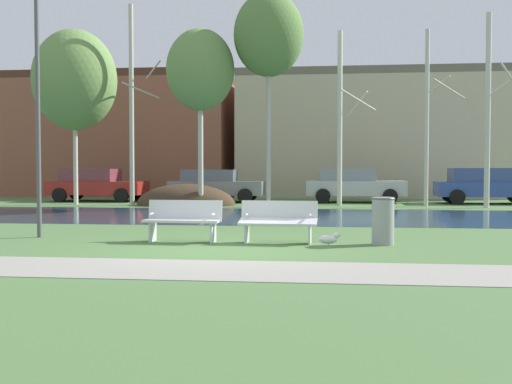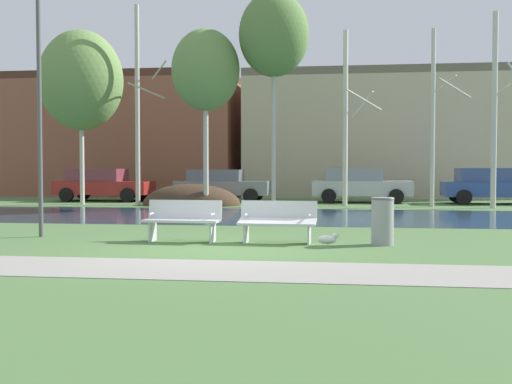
# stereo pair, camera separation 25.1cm
# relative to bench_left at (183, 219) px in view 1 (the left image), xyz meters

# --- Properties ---
(ground_plane) EXTENTS (120.00, 120.00, 0.00)m
(ground_plane) POSITION_rel_bench_left_xyz_m (1.00, 8.84, -0.47)
(ground_plane) COLOR #4C703D
(paved_path_strip) EXTENTS (60.00, 1.90, 0.01)m
(paved_path_strip) POSITION_rel_bench_left_xyz_m (1.00, -3.52, -0.47)
(paved_path_strip) COLOR gray
(paved_path_strip) RESTS_ON ground
(river_band) EXTENTS (80.00, 6.94, 0.01)m
(river_band) POSITION_rel_bench_left_xyz_m (1.00, 7.16, -0.47)
(river_band) COLOR #284256
(river_band) RESTS_ON ground
(soil_mound) EXTENTS (4.11, 2.59, 1.76)m
(soil_mound) POSITION_rel_bench_left_xyz_m (-2.82, 12.49, -0.47)
(soil_mound) COLOR #423021
(soil_mound) RESTS_ON ground
(bench_left) EXTENTS (1.62, 0.62, 0.87)m
(bench_left) POSITION_rel_bench_left_xyz_m (0.00, 0.00, 0.00)
(bench_left) COLOR silver
(bench_left) RESTS_ON ground
(bench_right) EXTENTS (1.62, 0.62, 0.87)m
(bench_right) POSITION_rel_bench_left_xyz_m (2.01, 0.00, 0.00)
(bench_right) COLOR silver
(bench_right) RESTS_ON ground
(trash_bin) EXTENTS (0.47, 0.47, 0.96)m
(trash_bin) POSITION_rel_bench_left_xyz_m (4.14, -0.02, 0.03)
(trash_bin) COLOR gray
(trash_bin) RESTS_ON ground
(seagull) EXTENTS (0.46, 0.17, 0.27)m
(seagull) POSITION_rel_bench_left_xyz_m (3.05, -0.28, -0.34)
(seagull) COLOR white
(seagull) RESTS_ON ground
(streetlamp) EXTENTS (0.32, 0.32, 5.72)m
(streetlamp) POSITION_rel_bench_left_xyz_m (-3.39, 0.46, 3.31)
(streetlamp) COLOR #4C4C51
(streetlamp) RESTS_ON ground
(birch_far_left) EXTENTS (3.49, 3.49, 7.31)m
(birch_far_left) POSITION_rel_bench_left_xyz_m (-7.53, 12.46, 4.73)
(birch_far_left) COLOR beige
(birch_far_left) RESTS_ON ground
(birch_left) EXTENTS (1.43, 2.52, 8.20)m
(birch_left) POSITION_rel_bench_left_xyz_m (-4.97, 12.19, 3.68)
(birch_left) COLOR #BCB7A8
(birch_left) RESTS_ON ground
(birch_center_left) EXTENTS (2.69, 2.69, 7.01)m
(birch_center_left) POSITION_rel_bench_left_xyz_m (-2.01, 11.60, 4.91)
(birch_center_left) COLOR #BCB7A8
(birch_center_left) RESTS_ON ground
(birch_center) EXTENTS (2.74, 2.74, 8.65)m
(birch_center) POSITION_rel_bench_left_xyz_m (0.67, 11.75, 6.25)
(birch_center) COLOR #BCB7A8
(birch_center) RESTS_ON ground
(birch_center_right) EXTENTS (1.55, 2.55, 7.09)m
(birch_center_right) POSITION_rel_bench_left_xyz_m (3.50, 12.93, 3.11)
(birch_center_right) COLOR beige
(birch_center_right) RESTS_ON ground
(birch_right) EXTENTS (1.54, 2.33, 7.01)m
(birch_right) POSITION_rel_bench_left_xyz_m (6.91, 12.72, 3.10)
(birch_right) COLOR beige
(birch_right) RESTS_ON ground
(birch_far_right) EXTENTS (1.45, 2.49, 7.48)m
(birch_far_right) POSITION_rel_bench_left_xyz_m (9.12, 12.21, 3.33)
(birch_far_right) COLOR beige
(birch_far_right) RESTS_ON ground
(parked_van_nearest_red) EXTENTS (4.35, 2.14, 1.49)m
(parked_van_nearest_red) POSITION_rel_bench_left_xyz_m (-7.66, 15.05, 0.31)
(parked_van_nearest_red) COLOR maroon
(parked_van_nearest_red) RESTS_ON ground
(parked_sedan_second_grey) EXTENTS (4.21, 2.06, 1.46)m
(parked_sedan_second_grey) POSITION_rel_bench_left_xyz_m (-2.07, 15.09, 0.30)
(parked_sedan_second_grey) COLOR slate
(parked_sedan_second_grey) RESTS_ON ground
(parked_hatch_third_silver) EXTENTS (4.34, 2.05, 1.50)m
(parked_hatch_third_silver) POSITION_rel_bench_left_xyz_m (4.12, 15.40, 0.32)
(parked_hatch_third_silver) COLOR #B2B5BC
(parked_hatch_third_silver) RESTS_ON ground
(parked_wagon_fourth_blue) EXTENTS (4.26, 2.05, 1.53)m
(parked_wagon_fourth_blue) POSITION_rel_bench_left_xyz_m (9.67, 15.05, 0.33)
(parked_wagon_fourth_blue) COLOR #2D4793
(parked_wagon_fourth_blue) RESTS_ON ground
(building_brick_low) EXTENTS (14.32, 9.01, 6.66)m
(building_brick_low) POSITION_rel_bench_left_xyz_m (-9.57, 23.08, 2.86)
(building_brick_low) COLOR brown
(building_brick_low) RESTS_ON ground
(building_beige_block) EXTENTS (13.88, 8.00, 6.59)m
(building_beige_block) POSITION_rel_bench_left_xyz_m (5.21, 22.70, 2.82)
(building_beige_block) COLOR #BCAD8E
(building_beige_block) RESTS_ON ground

